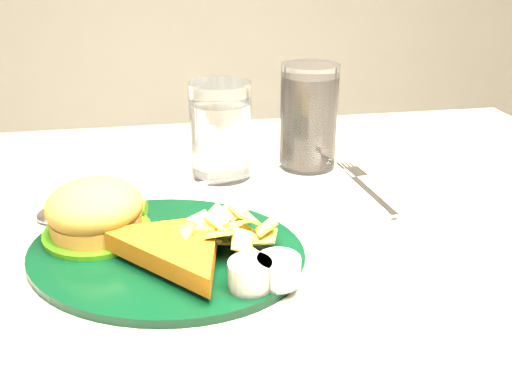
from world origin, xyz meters
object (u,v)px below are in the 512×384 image
cola_glass (309,117)px  water_glass (221,131)px  fork_napkin (370,193)px  dinner_plate (165,228)px

cola_glass → water_glass: bearing=-173.6°
water_glass → cola_glass: 0.13m
water_glass → fork_napkin: size_ratio=0.84×
cola_glass → fork_napkin: 0.15m
water_glass → cola_glass: bearing=6.4°
water_glass → cola_glass: size_ratio=0.88×
water_glass → fork_napkin: 0.22m
dinner_plate → cola_glass: cola_glass is taller
dinner_plate → water_glass: (0.09, 0.22, 0.03)m
dinner_plate → cola_glass: bearing=69.6°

